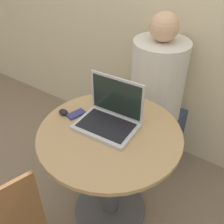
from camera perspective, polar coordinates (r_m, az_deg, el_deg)
name	(u,v)px	position (r m, az deg, el deg)	size (l,w,h in m)	color
ground_plane	(110,208)	(2.03, -0.39, -20.26)	(12.00, 12.00, 0.00)	#7F6B56
round_table	(110,160)	(1.63, -0.47, -10.46)	(0.81, 0.81, 0.74)	#4C4C51
laptop	(110,116)	(1.48, -0.47, -0.84)	(0.35, 0.26, 0.27)	#B7B7BC
cell_phone	(76,114)	(1.59, -7.79, -0.47)	(0.08, 0.12, 0.02)	navy
computer_mouse	(63,112)	(1.61, -10.52, -0.03)	(0.06, 0.04, 0.03)	black
person_seated	(159,103)	(2.12, 10.27, 1.88)	(0.44, 0.63, 1.24)	#3D4766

